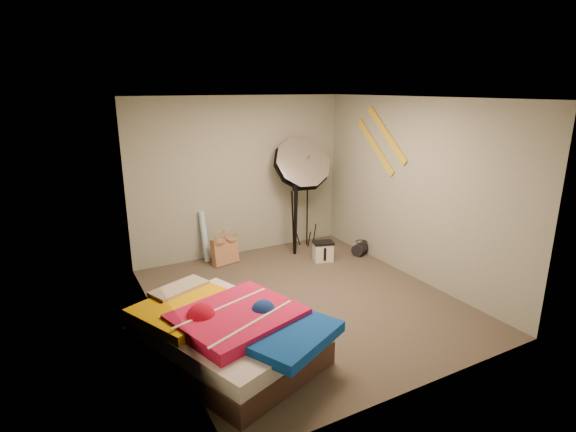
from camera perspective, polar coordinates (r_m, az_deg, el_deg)
floor at (r=5.84m, az=1.97°, el=-10.58°), size 4.00×4.00×0.00m
ceiling at (r=5.22m, az=2.24°, el=14.76°), size 4.00×4.00×0.00m
wall_back at (r=7.15m, az=-6.08°, el=4.95°), size 3.50×0.00×3.50m
wall_front at (r=3.89m, az=17.25°, el=-5.29°), size 3.50×0.00×3.50m
wall_left at (r=4.78m, az=-16.30°, el=-1.22°), size 0.00×4.00×4.00m
wall_right at (r=6.44m, az=15.67°, el=3.20°), size 0.00×4.00×4.00m
tote_bag at (r=6.95m, az=-8.03°, el=-4.38°), size 0.44×0.26×0.43m
wrapping_roll at (r=7.06m, az=-10.56°, el=-2.58°), size 0.13×0.24×0.79m
camera_case at (r=7.03m, az=4.47°, el=-4.58°), size 0.33×0.28×0.29m
duffel_bag at (r=7.40m, az=9.28°, el=-4.08°), size 0.37×0.31×0.19m
wall_stripe_upper at (r=6.75m, az=12.45°, el=10.03°), size 0.02×0.91×0.78m
wall_stripe_lower at (r=6.97m, az=11.01°, el=8.62°), size 0.02×0.91×0.78m
bed at (r=4.67m, az=-7.82°, el=-14.39°), size 1.85×2.14×0.53m
photo_umbrella at (r=7.24m, az=1.66°, el=6.51°), size 1.22×0.95×1.97m
camera_tripod at (r=7.13m, az=0.90°, el=0.17°), size 0.08×0.08×1.16m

